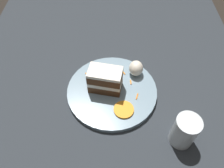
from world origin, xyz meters
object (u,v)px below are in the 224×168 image
cream_dollop (136,68)px  orange_garnish (124,110)px  drinking_glass (184,132)px  plate (112,91)px  cake_slice (105,80)px

cream_dollop → orange_garnish: (0.15, -0.04, -0.02)m
orange_garnish → drinking_glass: drinking_glass is taller
plate → orange_garnish: orange_garnish is taller
cake_slice → cream_dollop: (-0.07, 0.10, -0.02)m
cake_slice → drinking_glass: drinking_glass is taller
drinking_glass → cake_slice: bearing=-127.8°
cake_slice → orange_garnish: cake_slice is taller
cake_slice → drinking_glass: 0.28m
cream_dollop → drinking_glass: drinking_glass is taller
plate → cream_dollop: 0.11m
orange_garnish → plate: bearing=-154.9°
cake_slice → plate: bearing=-97.4°
plate → cream_dollop: bearing=131.4°
cake_slice → drinking_glass: (0.17, 0.22, -0.01)m
plate → orange_garnish: 0.09m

